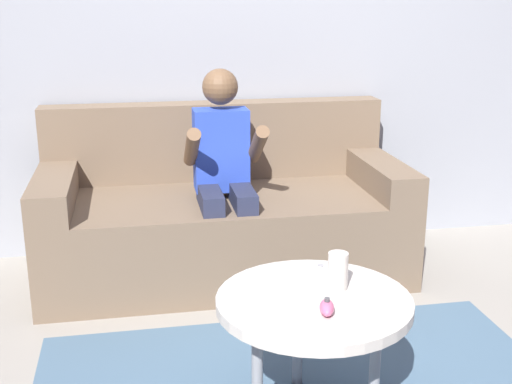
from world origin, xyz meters
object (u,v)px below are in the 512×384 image
at_px(person_seated_on_couch, 224,168).
at_px(coffee_table, 313,308).
at_px(couch, 223,216).
at_px(soda_can, 338,271).
at_px(game_remote_white_near_edge, 310,270).
at_px(nunchuk_pink, 327,307).

relative_size(person_seated_on_couch, coffee_table, 1.65).
bearing_deg(person_seated_on_couch, couch, 85.45).
height_order(coffee_table, soda_can, soda_can).
bearing_deg(game_remote_white_near_edge, soda_can, -66.00).
height_order(person_seated_on_couch, game_remote_white_near_edge, person_seated_on_couch).
bearing_deg(coffee_table, soda_can, 28.52).
distance_m(nunchuk_pink, soda_can, 0.19).
height_order(couch, game_remote_white_near_edge, couch).
xyz_separation_m(couch, soda_can, (0.21, -1.23, 0.21)).
distance_m(couch, coffee_table, 1.29).
height_order(person_seated_on_couch, coffee_table, person_seated_on_couch).
distance_m(person_seated_on_couch, soda_can, 1.08).
bearing_deg(game_remote_white_near_edge, person_seated_on_couch, 100.33).
distance_m(coffee_table, soda_can, 0.15).
height_order(couch, person_seated_on_couch, person_seated_on_couch).
xyz_separation_m(person_seated_on_couch, coffee_table, (0.13, -1.10, -0.19)).
distance_m(person_seated_on_couch, nunchuk_pink, 1.23).
distance_m(couch, person_seated_on_couch, 0.35).
relative_size(coffee_table, nunchuk_pink, 6.37).
bearing_deg(soda_can, nunchuk_pink, -116.76).
relative_size(coffee_table, game_remote_white_near_edge, 4.35).
height_order(game_remote_white_near_edge, soda_can, soda_can).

